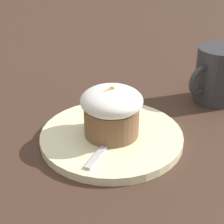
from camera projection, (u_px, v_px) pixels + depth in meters
name	position (u px, v px, depth m)	size (l,w,h in m)	color
ground_plane	(112.00, 140.00, 0.63)	(4.00, 4.00, 0.00)	#3D281E
dessert_plate	(112.00, 137.00, 0.62)	(0.24, 0.24, 0.01)	beige
carrot_cake	(112.00, 109.00, 0.60)	(0.10, 0.10, 0.09)	brown
spoon	(112.00, 137.00, 0.60)	(0.12, 0.08, 0.01)	#B7B7BC
coffee_cup	(218.00, 75.00, 0.73)	(0.12, 0.09, 0.11)	#2D2D33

